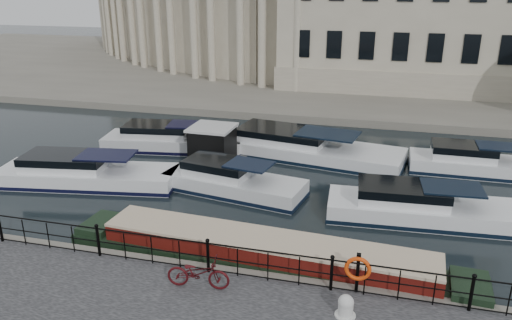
{
  "coord_description": "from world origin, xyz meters",
  "views": [
    {
      "loc": [
        5.09,
        -15.52,
        9.61
      ],
      "look_at": [
        0.5,
        2.0,
        3.0
      ],
      "focal_mm": 35.0,
      "sensor_mm": 36.0,
      "label": 1
    }
  ],
  "objects": [
    {
      "name": "far_bank",
      "position": [
        0.0,
        39.0,
        0.28
      ],
      "size": [
        120.0,
        42.0,
        0.55
      ],
      "primitive_type": "cube",
      "color": "#6B665B",
      "rests_on": "ground_plane"
    },
    {
      "name": "railing",
      "position": [
        0.0,
        -2.25,
        1.2
      ],
      "size": [
        24.14,
        0.14,
        1.22
      ],
      "color": "black",
      "rests_on": "near_quay"
    },
    {
      "name": "bicycle",
      "position": [
        0.0,
        -3.16,
        1.07
      ],
      "size": [
        2.03,
        0.88,
        1.04
      ],
      "primitive_type": "imported",
      "rotation": [
        0.0,
        0.0,
        1.67
      ],
      "color": "#420B0F",
      "rests_on": "near_quay"
    },
    {
      "name": "narrowboat",
      "position": [
        1.54,
        -0.72,
        0.37
      ],
      "size": [
        14.76,
        2.87,
        1.54
      ],
      "rotation": [
        0.0,
        0.0,
        -0.06
      ],
      "color": "black",
      "rests_on": "ground_plane"
    },
    {
      "name": "harbour_hut",
      "position": [
        -3.74,
        8.86,
        0.95
      ],
      "size": [
        3.23,
        2.72,
        2.19
      ],
      "rotation": [
        0.0,
        0.0,
        -0.03
      ],
      "color": "#6B665B",
      "rests_on": "ground_plane"
    },
    {
      "name": "life_ring_post",
      "position": [
        4.77,
        -2.21,
        1.38
      ],
      "size": [
        0.81,
        0.21,
        1.33
      ],
      "color": "black",
      "rests_on": "near_quay"
    },
    {
      "name": "civic_building",
      "position": [
        -1.0,
        34.71,
        7.04
      ],
      "size": [
        53.55,
        31.84,
        16.85
      ],
      "color": "#ADA38C",
      "rests_on": "far_bank"
    },
    {
      "name": "ground_plane",
      "position": [
        0.0,
        0.0,
        0.0
      ],
      "size": [
        160.0,
        160.0,
        0.0
      ],
      "primitive_type": "plane",
      "color": "black",
      "rests_on": "ground"
    },
    {
      "name": "cabin_cruisers",
      "position": [
        -0.42,
        8.18,
        0.37
      ],
      "size": [
        26.94,
        11.15,
        1.99
      ],
      "color": "white",
      "rests_on": "ground_plane"
    },
    {
      "name": "mooring_bollard",
      "position": [
        4.55,
        -3.42,
        0.87
      ],
      "size": [
        0.6,
        0.6,
        0.68
      ],
      "color": "silver",
      "rests_on": "near_quay"
    }
  ]
}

